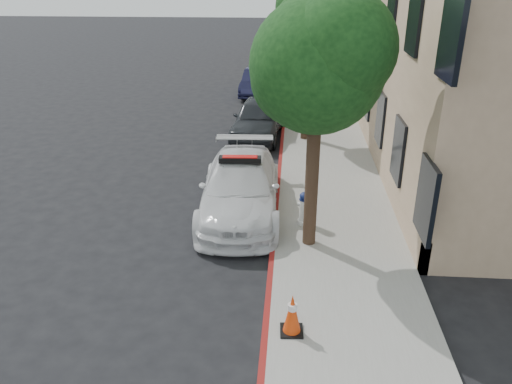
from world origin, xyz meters
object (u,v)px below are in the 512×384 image
at_px(police_car, 240,187).
at_px(parked_car_mid, 259,118).
at_px(parked_car_far, 257,82).
at_px(traffic_cone, 292,314).
at_px(fire_hydrant, 304,208).

height_order(police_car, parked_car_mid, police_car).
relative_size(police_car, parked_car_far, 1.30).
xyz_separation_m(police_car, traffic_cone, (1.43, -4.98, -0.20)).
height_order(parked_car_mid, fire_hydrant, parked_car_mid).
bearing_deg(parked_car_far, fire_hydrant, -77.08).
height_order(parked_car_mid, traffic_cone, parked_car_mid).
relative_size(fire_hydrant, traffic_cone, 1.10).
relative_size(police_car, fire_hydrant, 5.98).
distance_m(police_car, parked_car_mid, 6.78).
xyz_separation_m(police_car, parked_car_mid, (0.01, 6.78, 0.02)).
bearing_deg(parked_car_mid, parked_car_far, 99.45).
bearing_deg(traffic_cone, parked_car_far, 95.99).
bearing_deg(police_car, parked_car_mid, 87.29).
xyz_separation_m(parked_car_mid, fire_hydrant, (1.69, -7.59, -0.18)).
relative_size(parked_car_mid, fire_hydrant, 5.13).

